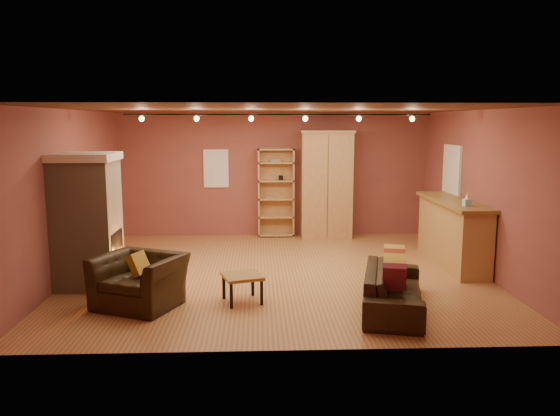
{
  "coord_description": "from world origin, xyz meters",
  "views": [
    {
      "loc": [
        -0.35,
        -9.17,
        2.6
      ],
      "look_at": [
        0.03,
        0.2,
        1.11
      ],
      "focal_mm": 35.0,
      "sensor_mm": 36.0,
      "label": 1
    }
  ],
  "objects_px": {
    "loveseat": "(394,281)",
    "coffee_table": "(242,279)",
    "armchair": "(139,272)",
    "fireplace": "(88,220)",
    "armoire": "(326,184)",
    "bookcase": "(276,192)",
    "bar_counter": "(453,232)"
  },
  "relations": [
    {
      "from": "armoire",
      "to": "armchair",
      "type": "xyz_separation_m",
      "value": [
        -3.22,
        -4.56,
        -0.72
      ]
    },
    {
      "from": "armoire",
      "to": "coffee_table",
      "type": "xyz_separation_m",
      "value": [
        -1.77,
        -4.45,
        -0.86
      ]
    },
    {
      "from": "fireplace",
      "to": "armchair",
      "type": "distance_m",
      "value": 1.54
    },
    {
      "from": "loveseat",
      "to": "coffee_table",
      "type": "distance_m",
      "value": 2.16
    },
    {
      "from": "loveseat",
      "to": "armchair",
      "type": "distance_m",
      "value": 3.58
    },
    {
      "from": "fireplace",
      "to": "armchair",
      "type": "xyz_separation_m",
      "value": [
        1.0,
        -1.02,
        -0.57
      ]
    },
    {
      "from": "loveseat",
      "to": "coffee_table",
      "type": "xyz_separation_m",
      "value": [
        -2.12,
        0.4,
        -0.06
      ]
    },
    {
      "from": "armoire",
      "to": "loveseat",
      "type": "bearing_deg",
      "value": -85.85
    },
    {
      "from": "armchair",
      "to": "coffee_table",
      "type": "relative_size",
      "value": 1.99
    },
    {
      "from": "bar_counter",
      "to": "coffee_table",
      "type": "bearing_deg",
      "value": -152.55
    },
    {
      "from": "armoire",
      "to": "loveseat",
      "type": "distance_m",
      "value": 4.93
    },
    {
      "from": "fireplace",
      "to": "armoire",
      "type": "distance_m",
      "value": 5.51
    },
    {
      "from": "bookcase",
      "to": "bar_counter",
      "type": "relative_size",
      "value": 0.8
    },
    {
      "from": "bar_counter",
      "to": "loveseat",
      "type": "height_order",
      "value": "bar_counter"
    },
    {
      "from": "armchair",
      "to": "bookcase",
      "type": "bearing_deg",
      "value": 89.96
    },
    {
      "from": "coffee_table",
      "to": "bookcase",
      "type": "bearing_deg",
      "value": 82.09
    },
    {
      "from": "armoire",
      "to": "coffee_table",
      "type": "distance_m",
      "value": 4.86
    },
    {
      "from": "loveseat",
      "to": "fireplace",
      "type": "bearing_deg",
      "value": 87.73
    },
    {
      "from": "fireplace",
      "to": "armoire",
      "type": "xyz_separation_m",
      "value": [
        4.22,
        3.54,
        0.15
      ]
    },
    {
      "from": "armchair",
      "to": "coffee_table",
      "type": "xyz_separation_m",
      "value": [
        1.45,
        0.12,
        -0.15
      ]
    },
    {
      "from": "bookcase",
      "to": "armchair",
      "type": "xyz_separation_m",
      "value": [
        -2.1,
        -4.76,
        -0.53
      ]
    },
    {
      "from": "bar_counter",
      "to": "loveseat",
      "type": "distance_m",
      "value": 2.9
    },
    {
      "from": "armoire",
      "to": "armchair",
      "type": "bearing_deg",
      "value": -125.21
    },
    {
      "from": "fireplace",
      "to": "coffee_table",
      "type": "bearing_deg",
      "value": -20.25
    },
    {
      "from": "bookcase",
      "to": "coffee_table",
      "type": "xyz_separation_m",
      "value": [
        -0.65,
        -4.65,
        -0.68
      ]
    },
    {
      "from": "coffee_table",
      "to": "fireplace",
      "type": "bearing_deg",
      "value": 159.75
    },
    {
      "from": "bookcase",
      "to": "armchair",
      "type": "distance_m",
      "value": 5.23
    },
    {
      "from": "fireplace",
      "to": "bookcase",
      "type": "relative_size",
      "value": 1.06
    },
    {
      "from": "armoire",
      "to": "coffee_table",
      "type": "relative_size",
      "value": 3.61
    },
    {
      "from": "fireplace",
      "to": "bar_counter",
      "type": "distance_m",
      "value": 6.35
    },
    {
      "from": "fireplace",
      "to": "armoire",
      "type": "relative_size",
      "value": 0.88
    },
    {
      "from": "armoire",
      "to": "loveseat",
      "type": "relative_size",
      "value": 1.17
    }
  ]
}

